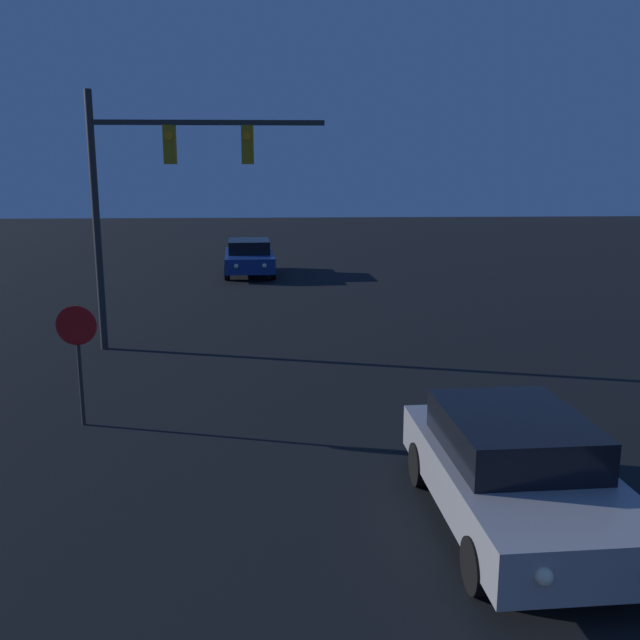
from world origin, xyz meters
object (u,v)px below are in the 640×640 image
object	(u,v)px
car_far	(249,257)
stop_sign	(78,343)
car_near	(516,470)
traffic_signal_mast	(155,179)

from	to	relation	value
car_far	stop_sign	size ratio (longest dim) A/B	2.07
car_far	stop_sign	xyz separation A→B (m)	(-2.18, -17.44, 0.75)
car_near	stop_sign	world-z (taller)	stop_sign
car_far	traffic_signal_mast	distance (m)	12.65
car_far	traffic_signal_mast	size ratio (longest dim) A/B	0.72
car_near	stop_sign	bearing A→B (deg)	-33.78
car_near	stop_sign	xyz separation A→B (m)	(-6.44, 3.92, 0.75)
car_near	traffic_signal_mast	bearing A→B (deg)	-60.00
car_far	stop_sign	distance (m)	17.60
stop_sign	traffic_signal_mast	bearing A→B (deg)	84.42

